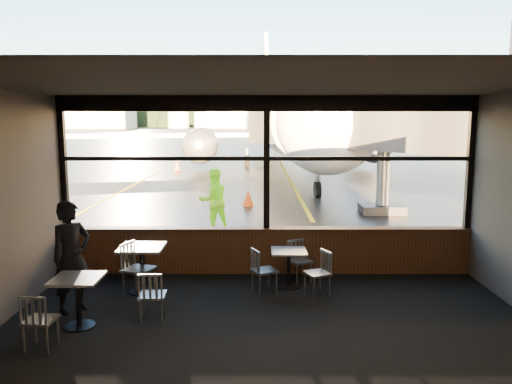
{
  "coord_description": "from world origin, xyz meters",
  "views": [
    {
      "loc": [
        -0.19,
        -9.64,
        3.04
      ],
      "look_at": [
        -0.21,
        1.0,
        1.5
      ],
      "focal_mm": 35.0,
      "sensor_mm": 36.0,
      "label": 1
    }
  ],
  "objects_px": {
    "cafe_table_left": "(78,302)",
    "chair_mid_w": "(139,270)",
    "jet_bridge": "(382,147)",
    "cone_nose": "(248,198)",
    "ground_crew": "(214,200)",
    "chair_near_e": "(317,274)",
    "cone_wing": "(177,166)",
    "airliner": "(284,81)",
    "cafe_table_near": "(289,269)",
    "passenger": "(72,257)",
    "chair_mid_s": "(153,296)",
    "chair_left_s": "(41,321)",
    "chair_near_w": "(265,271)",
    "chair_near_n": "(300,261)",
    "cafe_table_mid": "(143,269)"
  },
  "relations": [
    {
      "from": "ground_crew",
      "to": "cone_nose",
      "type": "bearing_deg",
      "value": -125.39
    },
    {
      "from": "chair_mid_s",
      "to": "chair_mid_w",
      "type": "height_order",
      "value": "chair_mid_w"
    },
    {
      "from": "cafe_table_left",
      "to": "chair_mid_s",
      "type": "relative_size",
      "value": 0.94
    },
    {
      "from": "airliner",
      "to": "cafe_table_left",
      "type": "relative_size",
      "value": 47.03
    },
    {
      "from": "cone_nose",
      "to": "cafe_table_left",
      "type": "bearing_deg",
      "value": -102.46
    },
    {
      "from": "cafe_table_left",
      "to": "passenger",
      "type": "height_order",
      "value": "passenger"
    },
    {
      "from": "ground_crew",
      "to": "airliner",
      "type": "bearing_deg",
      "value": -122.65
    },
    {
      "from": "chair_mid_s",
      "to": "cone_nose",
      "type": "xyz_separation_m",
      "value": [
        1.27,
        10.29,
        -0.12
      ]
    },
    {
      "from": "jet_bridge",
      "to": "cone_nose",
      "type": "height_order",
      "value": "jet_bridge"
    },
    {
      "from": "chair_near_w",
      "to": "chair_mid_w",
      "type": "bearing_deg",
      "value": -109.14
    },
    {
      "from": "chair_mid_w",
      "to": "cafe_table_mid",
      "type": "bearing_deg",
      "value": -161.6
    },
    {
      "from": "passenger",
      "to": "chair_mid_s",
      "type": "bearing_deg",
      "value": -66.0
    },
    {
      "from": "cone_nose",
      "to": "cone_wing",
      "type": "relative_size",
      "value": 0.99
    },
    {
      "from": "chair_near_n",
      "to": "cone_wing",
      "type": "xyz_separation_m",
      "value": [
        -5.64,
        20.97,
        -0.11
      ]
    },
    {
      "from": "airliner",
      "to": "chair_mid_s",
      "type": "distance_m",
      "value": 25.04
    },
    {
      "from": "airliner",
      "to": "chair_left_s",
      "type": "bearing_deg",
      "value": -103.66
    },
    {
      "from": "chair_near_w",
      "to": "chair_left_s",
      "type": "distance_m",
      "value": 3.71
    },
    {
      "from": "jet_bridge",
      "to": "cafe_table_left",
      "type": "height_order",
      "value": "jet_bridge"
    },
    {
      "from": "ground_crew",
      "to": "cone_nose",
      "type": "relative_size",
      "value": 3.07
    },
    {
      "from": "cafe_table_near",
      "to": "passenger",
      "type": "height_order",
      "value": "passenger"
    },
    {
      "from": "passenger",
      "to": "chair_near_e",
      "type": "bearing_deg",
      "value": -39.54
    },
    {
      "from": "chair_near_e",
      "to": "passenger",
      "type": "distance_m",
      "value": 4.06
    },
    {
      "from": "chair_near_w",
      "to": "chair_near_n",
      "type": "bearing_deg",
      "value": 110.39
    },
    {
      "from": "jet_bridge",
      "to": "chair_near_n",
      "type": "xyz_separation_m",
      "value": [
        -2.98,
        -6.03,
        -1.84
      ]
    },
    {
      "from": "chair_near_e",
      "to": "chair_near_n",
      "type": "height_order",
      "value": "chair_near_e"
    },
    {
      "from": "cafe_table_left",
      "to": "chair_mid_w",
      "type": "height_order",
      "value": "chair_mid_w"
    },
    {
      "from": "chair_near_e",
      "to": "chair_mid_w",
      "type": "height_order",
      "value": "chair_mid_w"
    },
    {
      "from": "jet_bridge",
      "to": "ground_crew",
      "type": "bearing_deg",
      "value": -160.38
    },
    {
      "from": "chair_left_s",
      "to": "chair_mid_w",
      "type": "bearing_deg",
      "value": 70.63
    },
    {
      "from": "chair_near_e",
      "to": "cone_wing",
      "type": "height_order",
      "value": "chair_near_e"
    },
    {
      "from": "cafe_table_left",
      "to": "cone_wing",
      "type": "xyz_separation_m",
      "value": [
        -2.2,
        23.06,
        -0.09
      ]
    },
    {
      "from": "cone_wing",
      "to": "chair_left_s",
      "type": "bearing_deg",
      "value": -85.29
    },
    {
      "from": "airliner",
      "to": "chair_near_n",
      "type": "bearing_deg",
      "value": -95.67
    },
    {
      "from": "cone_nose",
      "to": "passenger",
      "type": "bearing_deg",
      "value": -104.82
    },
    {
      "from": "cafe_table_near",
      "to": "chair_near_e",
      "type": "height_order",
      "value": "chair_near_e"
    },
    {
      "from": "chair_mid_s",
      "to": "chair_mid_w",
      "type": "distance_m",
      "value": 1.15
    },
    {
      "from": "airliner",
      "to": "chair_mid_w",
      "type": "bearing_deg",
      "value": -102.53
    },
    {
      "from": "airliner",
      "to": "cone_wing",
      "type": "relative_size",
      "value": 62.44
    },
    {
      "from": "airliner",
      "to": "cafe_table_left",
      "type": "xyz_separation_m",
      "value": [
        -4.34,
        -24.52,
        -5.08
      ]
    },
    {
      "from": "chair_near_e",
      "to": "chair_near_w",
      "type": "distance_m",
      "value": 0.92
    },
    {
      "from": "chair_mid_w",
      "to": "chair_near_n",
      "type": "bearing_deg",
      "value": 125.95
    },
    {
      "from": "chair_left_s",
      "to": "passenger",
      "type": "distance_m",
      "value": 1.44
    },
    {
      "from": "cafe_table_near",
      "to": "cafe_table_mid",
      "type": "relative_size",
      "value": 0.83
    },
    {
      "from": "chair_near_e",
      "to": "cafe_table_mid",
      "type": "bearing_deg",
      "value": 61.68
    },
    {
      "from": "cafe_table_near",
      "to": "chair_near_w",
      "type": "relative_size",
      "value": 0.85
    },
    {
      "from": "cafe_table_near",
      "to": "cone_wing",
      "type": "height_order",
      "value": "cafe_table_near"
    },
    {
      "from": "cafe_table_left",
      "to": "chair_left_s",
      "type": "relative_size",
      "value": 0.94
    },
    {
      "from": "chair_mid_w",
      "to": "cone_wing",
      "type": "relative_size",
      "value": 1.69
    },
    {
      "from": "cafe_table_near",
      "to": "passenger",
      "type": "xyz_separation_m",
      "value": [
        -3.51,
        -1.17,
        0.55
      ]
    },
    {
      "from": "chair_mid_s",
      "to": "chair_mid_w",
      "type": "xyz_separation_m",
      "value": [
        -0.45,
        1.06,
        0.08
      ]
    }
  ]
}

